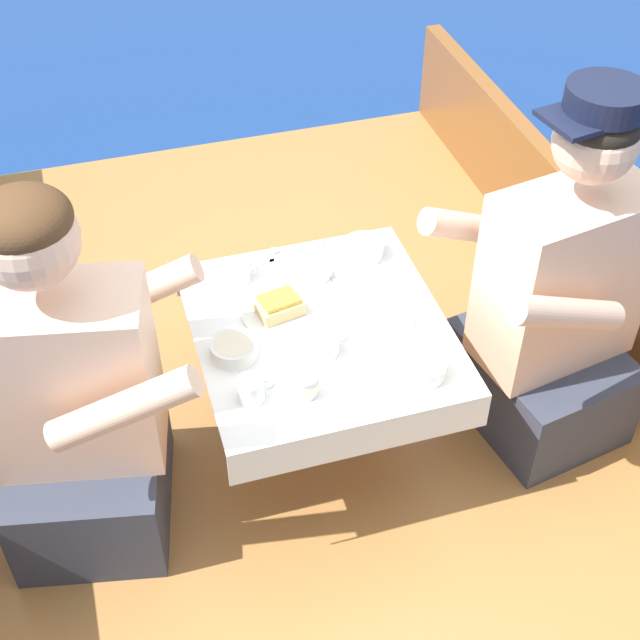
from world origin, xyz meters
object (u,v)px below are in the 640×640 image
coffee_cup_starboard (325,342)px  tin_can (304,384)px  sandwich (279,305)px  person_starboard (555,306)px  coffee_cup_port (252,389)px  coffee_cup_center (238,271)px  person_port (75,405)px

coffee_cup_starboard → tin_can: (-0.08, -0.11, -0.01)m
sandwich → person_starboard: bearing=-12.0°
coffee_cup_port → coffee_cup_starboard: size_ratio=0.92×
sandwich → coffee_cup_center: 0.18m
person_starboard → coffee_cup_port: person_starboard is taller
sandwich → tin_can: size_ratio=1.84×
coffee_cup_starboard → tin_can: size_ratio=1.48×
coffee_cup_port → person_starboard: bearing=7.4°
coffee_cup_starboard → person_port: bearing=177.3°
sandwich → coffee_cup_center: bearing=111.8°
sandwich → coffee_cup_port: size_ratio=1.35×
coffee_cup_starboard → coffee_cup_center: size_ratio=1.07×
person_starboard → sandwich: 0.72m
person_starboard → coffee_cup_center: person_starboard is taller
coffee_cup_starboard → tin_can: 0.14m
sandwich → coffee_cup_center: same height
tin_can → coffee_cup_starboard: bearing=53.8°
person_port → tin_can: bearing=-4.0°
person_starboard → coffee_cup_port: bearing=-2.8°
sandwich → person_port: bearing=-165.9°
person_starboard → tin_can: size_ratio=15.41×
person_port → coffee_cup_center: person_port is taller
person_port → coffee_cup_port: (0.39, -0.12, 0.06)m
person_port → person_starboard: (1.22, -0.02, 0.01)m
person_port → coffee_cup_starboard: (0.60, -0.03, 0.06)m
person_port → coffee_cup_center: 0.55m
person_port → person_starboard: 1.22m
sandwich → tin_can: sandwich is taller
coffee_cup_center → tin_can: bearing=-82.9°
person_starboard → tin_can: bearing=-0.2°
person_port → coffee_cup_port: bearing=-6.1°
person_port → coffee_cup_port: 0.42m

